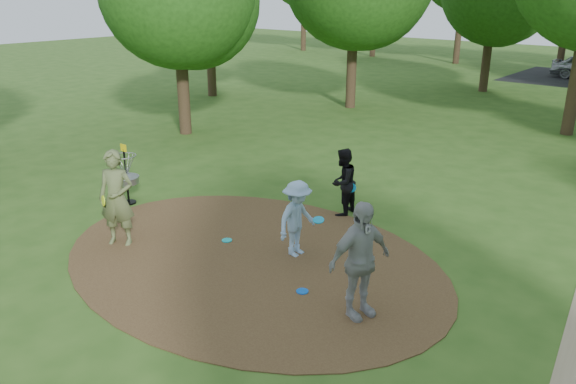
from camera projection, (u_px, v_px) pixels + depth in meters
The scene contains 9 objects.
ground at pixel (250, 259), 11.28m from camera, with size 100.00×100.00×0.00m, color #2D5119.
dirt_clearing at pixel (250, 259), 11.28m from camera, with size 8.40×8.40×0.02m, color #47301C.
player_observer_with_disc at pixel (117, 198), 11.61m from camera, with size 0.90×0.82×2.05m.
player_throwing_with_disc at pixel (297, 219), 11.19m from camera, with size 0.99×1.03×1.59m.
player_walking_with_disc at pixel (343, 182), 13.24m from camera, with size 0.70×0.84×1.63m.
player_waiting_with_disc at pixel (360, 261), 9.00m from camera, with size 0.84×1.28×2.02m.
disc_ground_cyan at pixel (227, 240), 12.05m from camera, with size 0.22×0.22×0.02m, color #18C0C7.
disc_ground_blue at pixel (302, 291), 10.03m from camera, with size 0.22×0.22×0.02m, color blue.
disc_golf_basket at pixel (126, 170), 13.91m from camera, with size 0.63×0.63×1.54m.
Camera 1 is at (7.09, -7.28, 5.13)m, focal length 35.00 mm.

